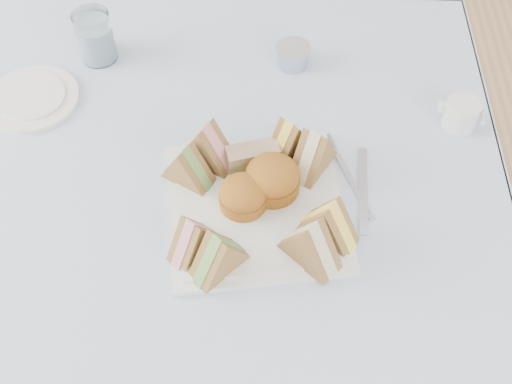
{
  "coord_description": "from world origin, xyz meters",
  "views": [
    {
      "loc": [
        0.1,
        -0.65,
        1.61
      ],
      "look_at": [
        0.08,
        -0.05,
        0.8
      ],
      "focal_mm": 45.0,
      "sensor_mm": 36.0,
      "label": 1
    }
  ],
  "objects_px": {
    "table": "(219,287)",
    "serving_plate": "(256,208)",
    "water_glass": "(95,37)",
    "creamer_jug": "(461,114)"
  },
  "relations": [
    {
      "from": "water_glass",
      "to": "creamer_jug",
      "type": "xyz_separation_m",
      "value": [
        0.68,
        -0.16,
        -0.02
      ]
    },
    {
      "from": "table",
      "to": "serving_plate",
      "type": "xyz_separation_m",
      "value": [
        0.08,
        -0.05,
        0.38
      ]
    },
    {
      "from": "creamer_jug",
      "to": "table",
      "type": "bearing_deg",
      "value": -151.15
    },
    {
      "from": "creamer_jug",
      "to": "serving_plate",
      "type": "bearing_deg",
      "value": -140.3
    },
    {
      "from": "table",
      "to": "water_glass",
      "type": "bearing_deg",
      "value": 128.07
    },
    {
      "from": "serving_plate",
      "to": "creamer_jug",
      "type": "xyz_separation_m",
      "value": [
        0.36,
        0.2,
        0.02
      ]
    },
    {
      "from": "table",
      "to": "water_glass",
      "type": "height_order",
      "value": "water_glass"
    },
    {
      "from": "serving_plate",
      "to": "creamer_jug",
      "type": "distance_m",
      "value": 0.41
    },
    {
      "from": "serving_plate",
      "to": "water_glass",
      "type": "xyz_separation_m",
      "value": [
        -0.32,
        0.36,
        0.05
      ]
    },
    {
      "from": "table",
      "to": "creamer_jug",
      "type": "height_order",
      "value": "creamer_jug"
    }
  ]
}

